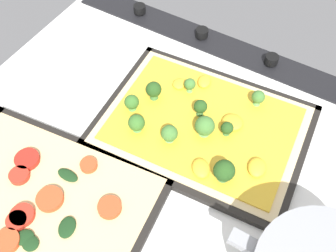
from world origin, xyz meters
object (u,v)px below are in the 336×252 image
object	(u,v)px
baking_tray_front	(203,128)
broccoli_pizza	(201,125)
veggie_pizza_back	(41,201)
baking_tray_back	(42,202)

from	to	relation	value
baking_tray_front	broccoli_pizza	bearing A→B (deg)	73.08
baking_tray_front	veggie_pizza_back	size ratio (longest dim) A/B	1.08
baking_tray_front	broccoli_pizza	size ratio (longest dim) A/B	1.07
baking_tray_back	veggie_pizza_back	bearing A→B (deg)	146.90
baking_tray_front	baking_tray_back	xyz separation A→B (cm)	(15.85, 26.86, 0.00)
baking_tray_front	broccoli_pizza	distance (cm)	1.46
baking_tray_front	veggie_pizza_back	bearing A→B (deg)	59.65
veggie_pizza_back	broccoli_pizza	bearing A→B (deg)	-120.58
baking_tray_front	broccoli_pizza	world-z (taller)	broccoli_pizza
baking_tray_back	veggie_pizza_back	xyz separation A→B (cm)	(-0.09, 0.06, 0.73)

